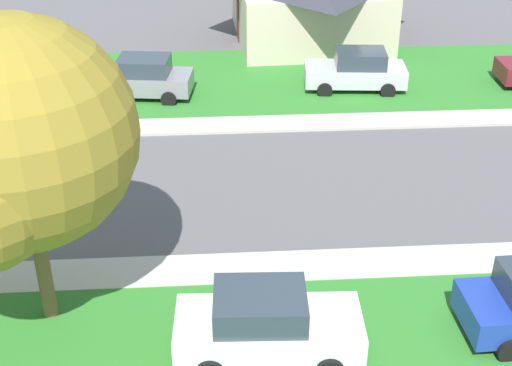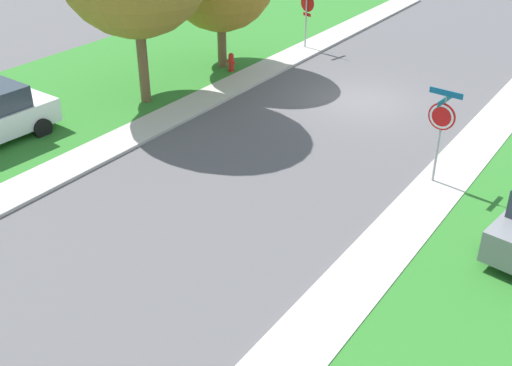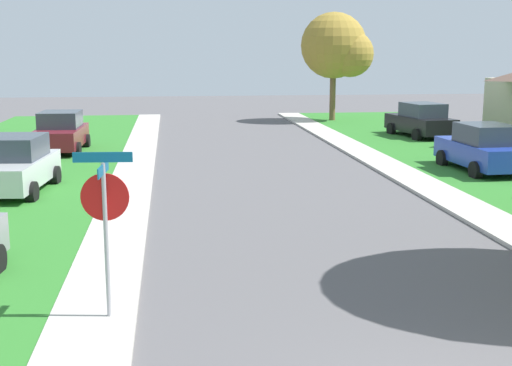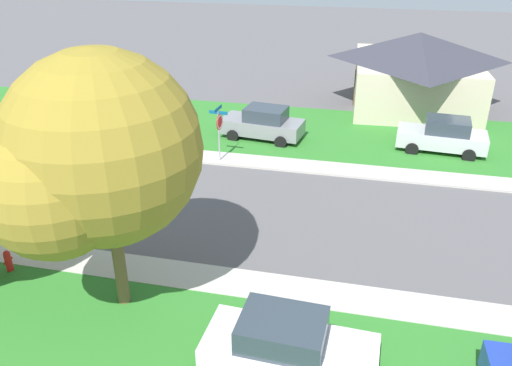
% 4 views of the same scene
% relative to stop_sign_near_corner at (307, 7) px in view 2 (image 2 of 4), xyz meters
% --- Properties ---
extents(ground_plane, '(120.00, 120.00, 0.00)m').
position_rel_stop_sign_near_corner_xyz_m(ground_plane, '(-4.86, 4.33, -1.88)').
color(ground_plane, '#565456').
extents(sidewalk_west, '(1.40, 56.00, 0.10)m').
position_rel_stop_sign_near_corner_xyz_m(sidewalk_west, '(-9.56, 16.33, -1.83)').
color(sidewalk_west, '#B7B2A8').
rests_on(sidewalk_west, ground).
extents(stop_sign_near_corner, '(0.90, 0.90, 2.77)m').
position_rel_stop_sign_near_corner_xyz_m(stop_sign_near_corner, '(0.00, 0.00, 0.00)').
color(stop_sign_near_corner, '#9E9EA3').
rests_on(stop_sign_near_corner, ground).
extents(stop_sign_far_corner, '(0.92, 0.92, 2.77)m').
position_rel_stop_sign_near_corner_xyz_m(stop_sign_far_corner, '(-9.29, 8.77, 0.01)').
color(stop_sign_far_corner, '#9E9EA3').
rests_on(stop_sign_far_corner, ground).
extents(fire_hydrant, '(0.38, 0.22, 0.83)m').
position_rel_stop_sign_near_corner_xyz_m(fire_hydrant, '(0.85, 4.50, -1.44)').
color(fire_hydrant, red).
rests_on(fire_hydrant, ground).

